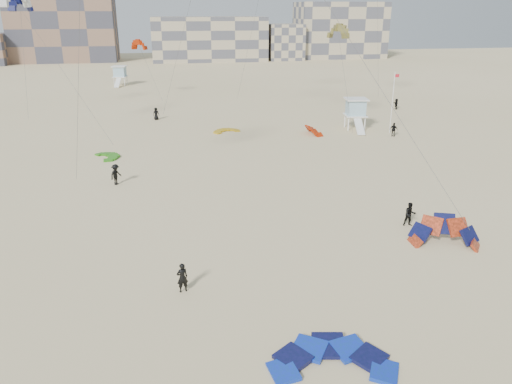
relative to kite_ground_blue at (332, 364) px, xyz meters
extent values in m
plane|color=beige|center=(-3.19, 3.53, 0.00)|extent=(320.00, 320.00, 0.00)
imported|color=black|center=(-5.92, 6.92, 0.83)|extent=(0.69, 0.55, 1.65)
imported|color=black|center=(9.75, 12.78, 0.84)|extent=(0.89, 0.73, 1.68)
imported|color=black|center=(-10.77, 25.16, 0.89)|extent=(1.23, 1.32, 1.79)
imported|color=black|center=(19.72, 37.00, 0.81)|extent=(0.99, 0.89, 1.62)
imported|color=black|center=(-7.67, 51.46, 0.82)|extent=(0.90, 0.69, 1.64)
imported|color=black|center=(27.40, 52.85, 0.79)|extent=(0.63, 1.50, 1.57)
cylinder|color=#3F3F3F|center=(-12.57, 22.85, 8.62)|extent=(2.51, 2.77, 15.25)
cylinder|color=#3F3F3F|center=(6.91, 21.59, 13.15)|extent=(10.34, 24.47, 24.32)
cylinder|color=#3F3F3F|center=(-16.38, 38.48, 7.97)|extent=(9.27, 7.51, 13.96)
cylinder|color=#3F3F3F|center=(-3.43, 45.94, 12.55)|extent=(6.54, 8.92, 23.11)
cylinder|color=#3F3F3F|center=(14.38, 39.67, 6.19)|extent=(0.42, 7.89, 10.39)
cylinder|color=#3F3F3F|center=(26.03, 58.09, 8.91)|extent=(1.72, 0.33, 15.82)
cylinder|color=#3F3F3F|center=(-23.72, 53.16, 7.72)|extent=(0.59, 6.80, 13.46)
cylinder|color=#3F3F3F|center=(6.82, 59.56, 11.07)|extent=(4.36, 1.74, 20.15)
cylinder|color=#3F3F3F|center=(-8.38, 64.83, 4.74)|extent=(3.26, 8.93, 7.50)
cube|color=white|center=(16.67, 41.58, 1.72)|extent=(2.90, 2.90, 0.13)
cube|color=#93B9C9|center=(16.67, 41.58, 2.71)|extent=(2.38, 2.38, 1.84)
cube|color=white|center=(16.67, 41.58, 3.70)|extent=(3.00, 3.00, 0.15)
cube|color=white|center=(16.67, 39.09, 0.83)|extent=(1.26, 2.71, 1.52)
cube|color=white|center=(-14.76, 85.49, 1.70)|extent=(2.93, 2.93, 0.13)
cube|color=#93B9C9|center=(-14.76, 85.49, 2.67)|extent=(2.41, 2.41, 1.81)
cube|color=white|center=(-14.76, 85.49, 3.64)|extent=(3.04, 3.04, 0.15)
cube|color=white|center=(-14.76, 83.04, 0.82)|extent=(1.33, 2.69, 1.50)
cylinder|color=white|center=(20.04, 38.71, 3.61)|extent=(0.09, 0.09, 7.22)
cube|color=red|center=(20.31, 38.71, 6.77)|extent=(0.54, 0.02, 0.36)
cube|color=#7F604D|center=(-33.19, 137.53, 9.00)|extent=(28.00, 14.00, 18.00)
cube|color=tan|center=(6.81, 133.53, 6.00)|extent=(32.00, 16.00, 12.00)
cube|color=tan|center=(46.81, 135.53, 8.00)|extent=(26.00, 14.00, 16.00)
cube|color=tan|center=(28.81, 131.53, 5.00)|extent=(10.00, 10.00, 10.00)
camera|label=1|loc=(-6.16, -16.31, 14.02)|focal=35.00mm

